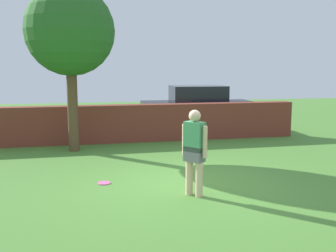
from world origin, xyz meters
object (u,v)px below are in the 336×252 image
(tree, at_px, (70,32))
(person, at_px, (194,149))
(car, at_px, (198,108))
(frisbee_pink, at_px, (104,183))

(tree, xyz_separation_m, person, (2.26, -4.62, -2.47))
(person, distance_m, car, 7.66)
(tree, distance_m, person, 5.71)
(person, xyz_separation_m, car, (2.28, 7.31, -0.04))
(person, relative_size, car, 0.38)
(tree, relative_size, person, 2.87)
(tree, bearing_deg, car, 30.66)
(tree, xyz_separation_m, frisbee_pink, (0.65, -3.47, -3.36))
(frisbee_pink, bearing_deg, tree, 100.68)
(tree, bearing_deg, person, -63.95)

